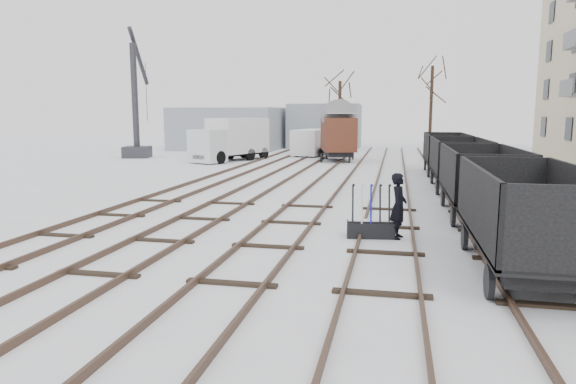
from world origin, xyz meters
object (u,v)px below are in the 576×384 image
(ground_frame, at_px, (370,228))
(worker, at_px, (399,206))
(crane, at_px, (137,124))
(lorry, at_px, (231,139))
(box_van_wagon, at_px, (338,133))
(panel_van, at_px, (312,142))
(freight_wagon_a, at_px, (527,233))

(ground_frame, distance_m, worker, 0.98)
(crane, bearing_deg, worker, -64.31)
(worker, bearing_deg, crane, 49.78)
(ground_frame, bearing_deg, lorry, 109.98)
(box_van_wagon, height_order, panel_van, box_van_wagon)
(ground_frame, height_order, lorry, lorry)
(freight_wagon_a, xyz_separation_m, box_van_wagon, (-7.04, 26.29, 1.15))
(box_van_wagon, xyz_separation_m, panel_van, (-2.64, 4.50, -0.91))
(panel_van, relative_size, crane, 0.52)
(freight_wagon_a, xyz_separation_m, panel_van, (-9.68, 30.79, 0.24))
(worker, relative_size, lorry, 0.25)
(box_van_wagon, xyz_separation_m, crane, (-15.96, -0.20, 0.60))
(lorry, bearing_deg, ground_frame, -39.53)
(ground_frame, height_order, freight_wagon_a, freight_wagon_a)
(ground_frame, bearing_deg, freight_wagon_a, -43.71)
(freight_wagon_a, bearing_deg, ground_frame, 143.40)
(worker, xyz_separation_m, panel_van, (-6.98, 28.13, 0.21))
(lorry, bearing_deg, panel_van, 74.39)
(freight_wagon_a, height_order, lorry, lorry)
(lorry, xyz_separation_m, crane, (-8.29, 1.52, 1.02))
(freight_wagon_a, distance_m, panel_van, 32.28)
(box_van_wagon, bearing_deg, ground_frame, -94.56)
(lorry, relative_size, crane, 0.72)
(panel_van, distance_m, crane, 14.20)
(freight_wagon_a, relative_size, panel_van, 1.09)
(freight_wagon_a, distance_m, box_van_wagon, 27.24)
(worker, xyz_separation_m, freight_wagon_a, (2.70, -2.66, -0.03))
(freight_wagon_a, bearing_deg, worker, 135.41)
(ground_frame, xyz_separation_m, panel_van, (-6.23, 28.23, 0.84))
(worker, height_order, lorry, lorry)
(worker, distance_m, panel_van, 28.98)
(worker, distance_m, freight_wagon_a, 3.79)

